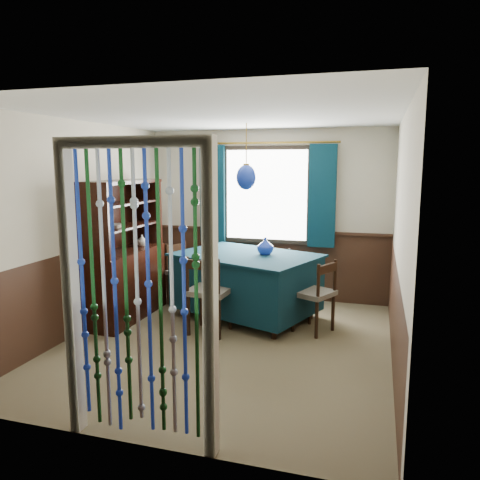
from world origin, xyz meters
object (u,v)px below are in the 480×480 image
(sideboard, at_px, (125,272))
(vase_sideboard, at_px, (142,240))
(dining_table, at_px, (246,281))
(vase_table, at_px, (265,247))
(chair_far, at_px, (274,274))
(pendant_lamp, at_px, (246,177))
(chair_near, at_px, (209,292))
(chair_left, at_px, (183,272))
(bowl_shelf, at_px, (115,226))
(chair_right, at_px, (316,294))

(sideboard, relative_size, vase_sideboard, 10.78)
(dining_table, distance_m, vase_table, 0.53)
(dining_table, relative_size, sideboard, 1.15)
(chair_far, bearing_deg, pendant_lamp, 107.70)
(chair_near, height_order, chair_left, chair_near)
(sideboard, bearing_deg, bowl_shelf, -77.07)
(chair_far, distance_m, chair_right, 1.24)
(chair_far, distance_m, sideboard, 2.10)
(bowl_shelf, xyz_separation_m, vase_sideboard, (0.00, 0.66, -0.27))
(dining_table, xyz_separation_m, chair_right, (0.94, -0.29, -0.02))
(chair_right, bearing_deg, vase_table, 90.52)
(chair_right, xyz_separation_m, bowl_shelf, (-2.39, -0.45, 0.79))
(sideboard, bearing_deg, vase_table, 16.88)
(dining_table, xyz_separation_m, chair_left, (-1.03, 0.33, -0.01))
(chair_far, height_order, chair_left, chair_left)
(sideboard, xyz_separation_m, vase_sideboard, (0.06, 0.38, 0.36))
(chair_near, distance_m, pendant_lamp, 1.53)
(chair_right, xyz_separation_m, pendant_lamp, (-0.94, 0.29, 1.37))
(chair_left, distance_m, vase_sideboard, 0.78)
(bowl_shelf, relative_size, vase_sideboard, 1.35)
(bowl_shelf, bearing_deg, vase_sideboard, 90.00)
(chair_far, height_order, bowl_shelf, bowl_shelf)
(chair_far, relative_size, chair_left, 0.93)
(dining_table, bearing_deg, vase_sideboard, -156.75)
(pendant_lamp, bearing_deg, dining_table, 86.42)
(pendant_lamp, relative_size, bowl_shelf, 3.68)
(dining_table, xyz_separation_m, bowl_shelf, (-1.45, -0.74, 0.77))
(vase_table, distance_m, vase_sideboard, 1.70)
(chair_near, relative_size, chair_right, 1.08)
(chair_right, bearing_deg, sideboard, 120.19)
(chair_far, xyz_separation_m, chair_right, (0.73, -1.00, 0.03))
(dining_table, distance_m, vase_sideboard, 1.54)
(chair_left, bearing_deg, chair_near, 59.46)
(chair_near, distance_m, vase_table, 1.01)
(chair_far, bearing_deg, chair_near, 105.96)
(vase_table, relative_size, bowl_shelf, 0.90)
(chair_right, distance_m, vase_table, 0.91)
(dining_table, bearing_deg, vase_table, 30.47)
(dining_table, distance_m, sideboard, 1.59)
(dining_table, xyz_separation_m, vase_sideboard, (-1.45, -0.09, 0.50))
(vase_table, bearing_deg, chair_left, 167.23)
(pendant_lamp, bearing_deg, vase_sideboard, -176.63)
(chair_near, distance_m, bowl_shelf, 1.41)
(pendant_lamp, distance_m, vase_sideboard, 1.68)
(sideboard, height_order, vase_sideboard, sideboard)
(vase_sideboard, bearing_deg, dining_table, 3.37)
(chair_left, height_order, vase_sideboard, vase_sideboard)
(sideboard, height_order, bowl_shelf, sideboard)
(chair_far, bearing_deg, sideboard, 69.03)
(chair_near, height_order, vase_sideboard, vase_sideboard)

